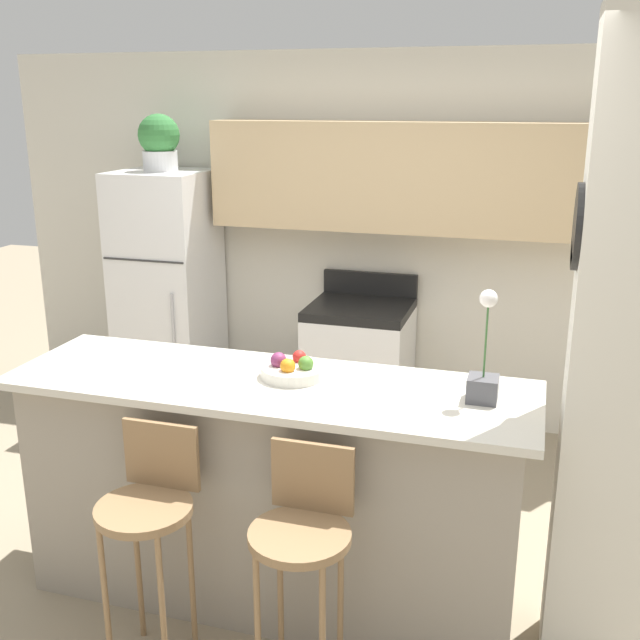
{
  "coord_description": "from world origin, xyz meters",
  "views": [
    {
      "loc": [
        1.08,
        -2.81,
        2.24
      ],
      "look_at": [
        0.0,
        0.77,
        1.12
      ],
      "focal_mm": 42.0,
      "sensor_mm": 36.0,
      "label": 1
    }
  ],
  "objects_px": {
    "stove_range": "(359,368)",
    "potted_plant_on_fridge": "(159,141)",
    "orchid_vase": "(484,372)",
    "trash_bin": "(228,403)",
    "fruit_bowl": "(293,369)",
    "bar_stool_right": "(303,537)",
    "refrigerator": "(168,295)",
    "bar_stool_left": "(149,510)"
  },
  "relations": [
    {
      "from": "potted_plant_on_fridge",
      "to": "fruit_bowl",
      "type": "distance_m",
      "value": 2.51
    },
    {
      "from": "bar_stool_right",
      "to": "trash_bin",
      "type": "height_order",
      "value": "bar_stool_right"
    },
    {
      "from": "refrigerator",
      "to": "bar_stool_left",
      "type": "relative_size",
      "value": 1.75
    },
    {
      "from": "stove_range",
      "to": "orchid_vase",
      "type": "relative_size",
      "value": 2.33
    },
    {
      "from": "fruit_bowl",
      "to": "trash_bin",
      "type": "bearing_deg",
      "value": 123.08
    },
    {
      "from": "bar_stool_left",
      "to": "orchid_vase",
      "type": "xyz_separation_m",
      "value": [
        1.22,
        0.55,
        0.51
      ]
    },
    {
      "from": "trash_bin",
      "to": "stove_range",
      "type": "bearing_deg",
      "value": 14.91
    },
    {
      "from": "stove_range",
      "to": "orchid_vase",
      "type": "height_order",
      "value": "orchid_vase"
    },
    {
      "from": "orchid_vase",
      "to": "refrigerator",
      "type": "bearing_deg",
      "value": 142.46
    },
    {
      "from": "orchid_vase",
      "to": "bar_stool_right",
      "type": "bearing_deg",
      "value": -136.46
    },
    {
      "from": "stove_range",
      "to": "fruit_bowl",
      "type": "relative_size",
      "value": 3.75
    },
    {
      "from": "orchid_vase",
      "to": "trash_bin",
      "type": "xyz_separation_m",
      "value": [
        -1.83,
        1.6,
        -1.0
      ]
    },
    {
      "from": "refrigerator",
      "to": "orchid_vase",
      "type": "distance_m",
      "value": 3.0
    },
    {
      "from": "orchid_vase",
      "to": "fruit_bowl",
      "type": "relative_size",
      "value": 1.61
    },
    {
      "from": "fruit_bowl",
      "to": "refrigerator",
      "type": "bearing_deg",
      "value": 131.05
    },
    {
      "from": "refrigerator",
      "to": "fruit_bowl",
      "type": "xyz_separation_m",
      "value": [
        1.55,
        -1.78,
        0.23
      ]
    },
    {
      "from": "bar_stool_left",
      "to": "potted_plant_on_fridge",
      "type": "height_order",
      "value": "potted_plant_on_fridge"
    },
    {
      "from": "potted_plant_on_fridge",
      "to": "bar_stool_right",
      "type": "bearing_deg",
      "value": -52.99
    },
    {
      "from": "stove_range",
      "to": "potted_plant_on_fridge",
      "type": "xyz_separation_m",
      "value": [
        -1.42,
        -0.02,
        1.49
      ]
    },
    {
      "from": "stove_range",
      "to": "trash_bin",
      "type": "xyz_separation_m",
      "value": [
        -0.88,
        -0.23,
        -0.27
      ]
    },
    {
      "from": "refrigerator",
      "to": "trash_bin",
      "type": "height_order",
      "value": "refrigerator"
    },
    {
      "from": "bar_stool_left",
      "to": "potted_plant_on_fridge",
      "type": "bearing_deg",
      "value": 115.88
    },
    {
      "from": "refrigerator",
      "to": "orchid_vase",
      "type": "xyz_separation_m",
      "value": [
        2.37,
        -1.82,
        0.31
      ]
    },
    {
      "from": "refrigerator",
      "to": "bar_stool_left",
      "type": "distance_m",
      "value": 2.64
    },
    {
      "from": "bar_stool_right",
      "to": "orchid_vase",
      "type": "distance_m",
      "value": 0.95
    },
    {
      "from": "bar_stool_left",
      "to": "bar_stool_right",
      "type": "distance_m",
      "value": 0.64
    },
    {
      "from": "stove_range",
      "to": "bar_stool_right",
      "type": "xyz_separation_m",
      "value": [
        0.37,
        -2.39,
        0.22
      ]
    },
    {
      "from": "orchid_vase",
      "to": "potted_plant_on_fridge",
      "type": "bearing_deg",
      "value": 142.46
    },
    {
      "from": "bar_stool_left",
      "to": "fruit_bowl",
      "type": "relative_size",
      "value": 3.51
    },
    {
      "from": "refrigerator",
      "to": "stove_range",
      "type": "height_order",
      "value": "refrigerator"
    },
    {
      "from": "orchid_vase",
      "to": "trash_bin",
      "type": "bearing_deg",
      "value": 138.87
    },
    {
      "from": "stove_range",
      "to": "orchid_vase",
      "type": "xyz_separation_m",
      "value": [
        0.95,
        -1.84,
        0.73
      ]
    },
    {
      "from": "refrigerator",
      "to": "trash_bin",
      "type": "bearing_deg",
      "value": -22.19
    },
    {
      "from": "bar_stool_left",
      "to": "orchid_vase",
      "type": "relative_size",
      "value": 2.18
    },
    {
      "from": "refrigerator",
      "to": "bar_stool_right",
      "type": "relative_size",
      "value": 1.75
    },
    {
      "from": "trash_bin",
      "to": "refrigerator",
      "type": "bearing_deg",
      "value": 157.81
    },
    {
      "from": "fruit_bowl",
      "to": "trash_bin",
      "type": "relative_size",
      "value": 0.75
    },
    {
      "from": "bar_stool_right",
      "to": "potted_plant_on_fridge",
      "type": "relative_size",
      "value": 2.63
    },
    {
      "from": "refrigerator",
      "to": "potted_plant_on_fridge",
      "type": "distance_m",
      "value": 1.08
    },
    {
      "from": "stove_range",
      "to": "orchid_vase",
      "type": "distance_m",
      "value": 2.19
    },
    {
      "from": "potted_plant_on_fridge",
      "to": "orchid_vase",
      "type": "xyz_separation_m",
      "value": [
        2.37,
        -1.82,
        -0.76
      ]
    },
    {
      "from": "bar_stool_right",
      "to": "potted_plant_on_fridge",
      "type": "xyz_separation_m",
      "value": [
        -1.79,
        2.37,
        1.27
      ]
    }
  ]
}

